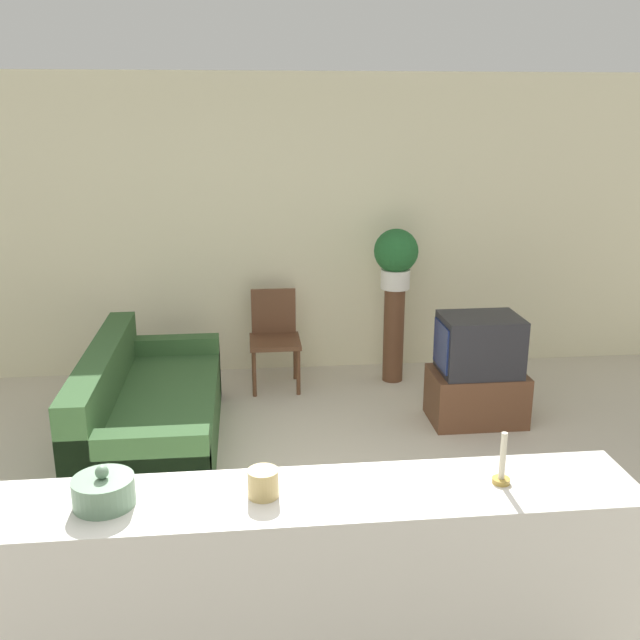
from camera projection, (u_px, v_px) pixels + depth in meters
ground_plane at (271, 604)px, 3.58m from camera, size 14.00×14.00×0.00m
wall_back at (253, 228)px, 6.46m from camera, size 9.00×0.06×2.70m
couch at (148, 414)px, 5.13m from camera, size 0.89×1.98×0.77m
tv_stand at (476, 396)px, 5.63m from camera, size 0.73×0.48×0.41m
television at (479, 344)px, 5.51m from camera, size 0.61×0.46×0.45m
wooden_chair at (274, 333)px, 6.30m from camera, size 0.44×0.44×0.85m
plant_stand at (394, 335)px, 6.42m from camera, size 0.18×0.18×0.86m
potted_plant at (396, 256)px, 6.21m from camera, size 0.39×0.39×0.53m
foreground_counter at (275, 607)px, 2.82m from camera, size 2.84×0.44×0.99m
decorative_bowl at (104, 491)px, 2.60m from camera, size 0.23×0.23×0.16m
candle_jar at (263, 483)px, 2.66m from camera, size 0.12×0.12×0.11m
candlestick at (502, 467)px, 2.75m from camera, size 0.07×0.07×0.21m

